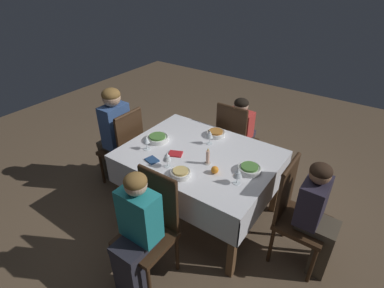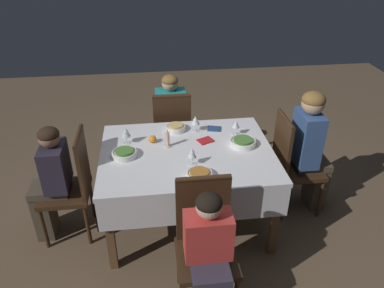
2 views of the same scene
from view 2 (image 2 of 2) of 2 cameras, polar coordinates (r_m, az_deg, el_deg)
The scene contains 22 objects.
ground_plane at distance 3.49m, azimuth -0.68°, elevation -11.42°, with size 8.00×8.00×0.00m, color brown.
dining_table at distance 3.09m, azimuth -0.75°, elevation -2.49°, with size 1.40×1.07×0.73m.
chair_east at distance 3.44m, azimuth 14.93°, elevation -2.54°, with size 0.40×0.40×0.95m.
chair_west at distance 3.21m, azimuth -17.74°, elevation -5.65°, with size 0.40×0.40×0.95m.
chair_north at distance 3.82m, azimuth -3.07°, elevation 2.06°, with size 0.40×0.40×0.95m.
chair_south at distance 2.58m, azimuth 1.99°, elevation -14.37°, with size 0.40×0.40×0.95m.
person_adult_denim at distance 3.42m, azimuth 17.66°, elevation -0.24°, with size 0.34×0.30×1.17m.
person_child_dark at distance 3.22m, azimuth -20.78°, elevation -5.03°, with size 0.33×0.30×1.03m.
person_child_teal at distance 3.93m, azimuth -3.28°, elevation 4.11°, with size 0.30×0.33×1.07m.
person_child_red at distance 2.45m, azimuth 2.64°, elevation -16.79°, with size 0.30×0.33×0.97m.
bowl_east at distance 3.15m, azimuth 7.78°, elevation 0.31°, with size 0.22×0.22×0.06m.
wine_glass_east at distance 3.26m, azimuth 6.71°, elevation 2.91°, with size 0.07×0.07×0.14m.
bowl_west at distance 3.02m, azimuth -10.24°, elevation -1.38°, with size 0.20×0.20×0.06m.
wine_glass_west at distance 3.15m, azimuth -10.06°, elevation 1.76°, with size 0.08×0.08×0.15m.
bowl_north at distance 3.35m, azimuth -2.46°, elevation 2.54°, with size 0.18×0.18×0.06m.
wine_glass_north at distance 3.30m, azimuth 0.53°, elevation 3.58°, with size 0.08×0.08×0.15m.
bowl_south at distance 2.73m, azimuth 1.17°, elevation -4.66°, with size 0.19×0.19×0.06m.
wine_glass_south at distance 2.82m, azimuth 0.03°, elevation -1.41°, with size 0.06×0.06×0.15m.
candle_centerpiece at distance 3.09m, azimuth -3.74°, elevation 0.58°, with size 0.06×0.06×0.16m.
orange_fruit at distance 3.17m, azimuth -6.03°, elevation 0.75°, with size 0.06×0.06×0.06m, color orange.
napkin_red_folded at distance 3.18m, azimuth 2.06°, elevation 0.52°, with size 0.15×0.14×0.01m.
napkin_spare_side at distance 3.38m, azimuth 3.38°, elevation 2.34°, with size 0.13×0.11×0.01m.
Camera 2 is at (-0.28, -2.58, 2.33)m, focal length 35.00 mm.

